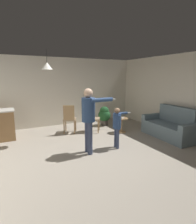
{
  "coord_description": "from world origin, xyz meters",
  "views": [
    {
      "loc": [
        -2.07,
        -4.11,
        1.96
      ],
      "look_at": [
        0.19,
        0.29,
        1.0
      ],
      "focal_mm": 29.52,
      "sensor_mm": 36.0,
      "label": 1
    }
  ],
  "objects_px": {
    "couch_floral": "(170,127)",
    "dining_chair_by_counter": "(92,117)",
    "person_adult": "(89,114)",
    "side_table_by_couch": "(122,123)",
    "dining_chair_near_wall": "(69,118)",
    "person_child": "(117,123)",
    "spare_remote_on_table": "(123,118)",
    "potted_plant_corner": "(104,115)"
  },
  "relations": [
    {
      "from": "side_table_by_couch",
      "to": "person_child",
      "type": "distance_m",
      "value": 1.53
    },
    {
      "from": "person_child",
      "to": "potted_plant_corner",
      "type": "xyz_separation_m",
      "value": [
        0.88,
        2.3,
        -0.28
      ]
    },
    {
      "from": "dining_chair_near_wall",
      "to": "spare_remote_on_table",
      "type": "bearing_deg",
      "value": 0.53
    },
    {
      "from": "person_child",
      "to": "dining_chair_by_counter",
      "type": "bearing_deg",
      "value": -174.79
    },
    {
      "from": "couch_floral",
      "to": "person_adult",
      "type": "distance_m",
      "value": 2.98
    },
    {
      "from": "person_adult",
      "to": "spare_remote_on_table",
      "type": "distance_m",
      "value": 2.13
    },
    {
      "from": "dining_chair_near_wall",
      "to": "side_table_by_couch",
      "type": "bearing_deg",
      "value": 1.76
    },
    {
      "from": "couch_floral",
      "to": "person_child",
      "type": "xyz_separation_m",
      "value": [
        -2.06,
        0.01,
        0.37
      ]
    },
    {
      "from": "couch_floral",
      "to": "person_child",
      "type": "height_order",
      "value": "person_child"
    },
    {
      "from": "dining_chair_near_wall",
      "to": "potted_plant_corner",
      "type": "bearing_deg",
      "value": 40.02
    },
    {
      "from": "side_table_by_couch",
      "to": "spare_remote_on_table",
      "type": "xyz_separation_m",
      "value": [
        0.0,
        -0.05,
        0.21
      ]
    },
    {
      "from": "couch_floral",
      "to": "dining_chair_by_counter",
      "type": "xyz_separation_m",
      "value": [
        -2.03,
        1.74,
        0.21
      ]
    },
    {
      "from": "dining_chair_by_counter",
      "to": "spare_remote_on_table",
      "type": "height_order",
      "value": "dining_chair_by_counter"
    },
    {
      "from": "person_child",
      "to": "dining_chair_by_counter",
      "type": "height_order",
      "value": "person_child"
    },
    {
      "from": "dining_chair_near_wall",
      "to": "potted_plant_corner",
      "type": "relative_size",
      "value": 1.3
    },
    {
      "from": "side_table_by_couch",
      "to": "potted_plant_corner",
      "type": "distance_m",
      "value": 1.16
    },
    {
      "from": "potted_plant_corner",
      "to": "person_adult",
      "type": "bearing_deg",
      "value": -127.06
    },
    {
      "from": "person_child",
      "to": "dining_chair_near_wall",
      "type": "height_order",
      "value": "person_child"
    },
    {
      "from": "side_table_by_couch",
      "to": "person_adult",
      "type": "distance_m",
      "value": 2.21
    },
    {
      "from": "person_child",
      "to": "dining_chair_by_counter",
      "type": "distance_m",
      "value": 1.73
    },
    {
      "from": "couch_floral",
      "to": "potted_plant_corner",
      "type": "xyz_separation_m",
      "value": [
        -1.18,
        2.31,
        0.09
      ]
    },
    {
      "from": "side_table_by_couch",
      "to": "dining_chair_near_wall",
      "type": "height_order",
      "value": "dining_chair_near_wall"
    },
    {
      "from": "couch_floral",
      "to": "spare_remote_on_table",
      "type": "bearing_deg",
      "value": 48.25
    },
    {
      "from": "person_child",
      "to": "person_adult",
      "type": "bearing_deg",
      "value": -85.77
    },
    {
      "from": "person_child",
      "to": "dining_chair_by_counter",
      "type": "xyz_separation_m",
      "value": [
        0.03,
        1.72,
        -0.16
      ]
    },
    {
      "from": "couch_floral",
      "to": "dining_chair_by_counter",
      "type": "relative_size",
      "value": 1.84
    },
    {
      "from": "potted_plant_corner",
      "to": "spare_remote_on_table",
      "type": "xyz_separation_m",
      "value": [
        0.06,
        -1.2,
        0.11
      ]
    },
    {
      "from": "person_child",
      "to": "dining_chair_near_wall",
      "type": "distance_m",
      "value": 2.05
    },
    {
      "from": "couch_floral",
      "to": "potted_plant_corner",
      "type": "height_order",
      "value": "couch_floral"
    },
    {
      "from": "potted_plant_corner",
      "to": "side_table_by_couch",
      "type": "bearing_deg",
      "value": -87.03
    },
    {
      "from": "dining_chair_by_counter",
      "to": "spare_remote_on_table",
      "type": "relative_size",
      "value": 7.69
    },
    {
      "from": "spare_remote_on_table",
      "to": "dining_chair_near_wall",
      "type": "bearing_deg",
      "value": 153.92
    },
    {
      "from": "person_child",
      "to": "spare_remote_on_table",
      "type": "height_order",
      "value": "person_child"
    },
    {
      "from": "dining_chair_near_wall",
      "to": "potted_plant_corner",
      "type": "height_order",
      "value": "dining_chair_near_wall"
    },
    {
      "from": "couch_floral",
      "to": "side_table_by_couch",
      "type": "height_order",
      "value": "couch_floral"
    },
    {
      "from": "side_table_by_couch",
      "to": "dining_chair_near_wall",
      "type": "bearing_deg",
      "value": 155.15
    },
    {
      "from": "dining_chair_by_counter",
      "to": "person_adult",
      "type": "bearing_deg",
      "value": 5.65
    },
    {
      "from": "person_adult",
      "to": "side_table_by_couch",
      "type": "bearing_deg",
      "value": 121.95
    },
    {
      "from": "potted_plant_corner",
      "to": "person_child",
      "type": "bearing_deg",
      "value": -110.93
    },
    {
      "from": "dining_chair_by_counter",
      "to": "dining_chair_near_wall",
      "type": "xyz_separation_m",
      "value": [
        -0.76,
        0.19,
        0.0
      ]
    },
    {
      "from": "potted_plant_corner",
      "to": "spare_remote_on_table",
      "type": "distance_m",
      "value": 1.2
    },
    {
      "from": "couch_floral",
      "to": "spare_remote_on_table",
      "type": "distance_m",
      "value": 1.59
    }
  ]
}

